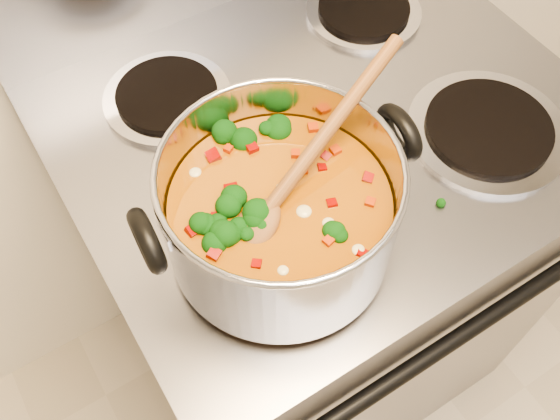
{
  "coord_description": "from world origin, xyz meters",
  "views": [
    {
      "loc": [
        -0.43,
        0.67,
        1.62
      ],
      "look_at": [
        -0.22,
        1.01,
        1.01
      ],
      "focal_mm": 40.0,
      "sensor_mm": 36.0,
      "label": 1
    }
  ],
  "objects": [
    {
      "name": "stockpot",
      "position": [
        -0.22,
        1.0,
        1.01
      ],
      "size": [
        0.33,
        0.28,
        0.17
      ],
      "rotation": [
        0.0,
        0.0,
        -0.08
      ],
      "color": "#A6A5AD",
      "rests_on": "electric_range"
    },
    {
      "name": "electric_range",
      "position": [
        -0.05,
        1.16,
        0.47
      ],
      "size": [
        0.77,
        0.69,
        1.08
      ],
      "color": "gray",
      "rests_on": "ground"
    },
    {
      "name": "cooktop_crumbs",
      "position": [
        -0.32,
        0.86,
        0.92
      ],
      "size": [
        0.06,
        0.03,
        0.01
      ],
      "color": "black",
      "rests_on": "electric_range"
    },
    {
      "name": "wooden_spoon",
      "position": [
        -0.2,
        1.01,
        1.05
      ],
      "size": [
        0.3,
        0.13,
        0.12
      ],
      "rotation": [
        0.0,
        0.0,
        0.32
      ],
      "color": "brown",
      "rests_on": "stockpot"
    }
  ]
}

